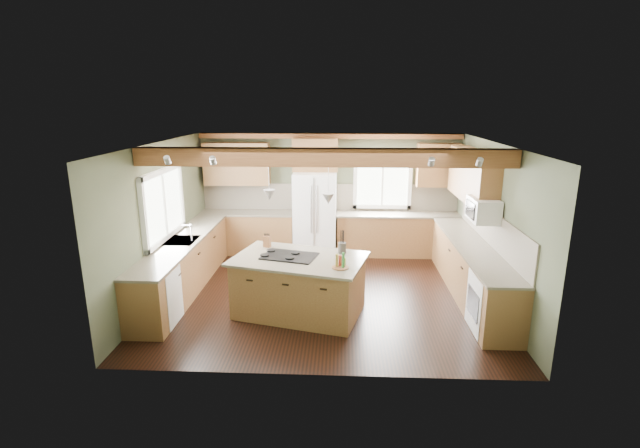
{
  "coord_description": "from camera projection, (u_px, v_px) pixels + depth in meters",
  "views": [
    {
      "loc": [
        0.27,
        -7.52,
        3.28
      ],
      "look_at": [
        -0.1,
        0.3,
        1.18
      ],
      "focal_mm": 26.0,
      "sensor_mm": 36.0,
      "label": 1
    }
  ],
  "objects": [
    {
      "name": "knife_block",
      "position": [
        267.0,
        241.0,
        7.65
      ],
      "size": [
        0.13,
        0.11,
        0.19
      ],
      "primitive_type": "cube",
      "rotation": [
        0.0,
        0.0,
        -0.31
      ],
      "color": "brown",
      "rests_on": "island_top"
    },
    {
      "name": "utensil_crock",
      "position": [
        342.0,
        248.0,
        7.35
      ],
      "size": [
        0.17,
        0.17,
        0.17
      ],
      "primitive_type": "cylinder",
      "rotation": [
        0.0,
        0.0,
        -0.43
      ],
      "color": "#423934",
      "rests_on": "island_top"
    },
    {
      "name": "counter_left",
      "position": [
        182.0,
        241.0,
        8.04
      ],
      "size": [
        0.64,
        3.74,
        0.04
      ],
      "primitive_type": "cube",
      "color": "#474134",
      "rests_on": "base_cab_left"
    },
    {
      "name": "island_top",
      "position": [
        299.0,
        259.0,
        7.15
      ],
      "size": [
        2.25,
        1.73,
        0.04
      ],
      "primitive_type": "cube",
      "rotation": [
        0.0,
        0.0,
        -0.25
      ],
      "color": "#474134",
      "rests_on": "island"
    },
    {
      "name": "oven",
      "position": [
        494.0,
        304.0,
        6.68
      ],
      "size": [
        0.6,
        0.72,
        0.84
      ],
      "primitive_type": "cube",
      "color": "white",
      "rests_on": "floor"
    },
    {
      "name": "window_left",
      "position": [
        163.0,
        205.0,
        7.89
      ],
      "size": [
        0.04,
        1.6,
        1.05
      ],
      "primitive_type": "cube",
      "color": "white",
      "rests_on": "wall_left"
    },
    {
      "name": "window_back",
      "position": [
        382.0,
        182.0,
        10.05
      ],
      "size": [
        1.1,
        0.04,
        1.0
      ],
      "primitive_type": "cube",
      "color": "white",
      "rests_on": "wall_back"
    },
    {
      "name": "base_cab_left",
      "position": [
        184.0,
        266.0,
        8.16
      ],
      "size": [
        0.6,
        3.7,
        0.88
      ],
      "primitive_type": "cube",
      "color": "brown",
      "rests_on": "floor"
    },
    {
      "name": "pendant_right",
      "position": [
        328.0,
        199.0,
        6.77
      ],
      "size": [
        0.18,
        0.18,
        0.16
      ],
      "primitive_type": "cone",
      "rotation": [
        3.14,
        0.0,
        0.0
      ],
      "color": "#B2B2B7",
      "rests_on": "ceiling"
    },
    {
      "name": "bottle_tray",
      "position": [
        340.0,
        261.0,
        6.69
      ],
      "size": [
        0.33,
        0.33,
        0.22
      ],
      "primitive_type": null,
      "rotation": [
        0.0,
        0.0,
        -0.51
      ],
      "color": "brown",
      "rests_on": "island_top"
    },
    {
      "name": "microwave",
      "position": [
        483.0,
        209.0,
        7.54
      ],
      "size": [
        0.4,
        0.7,
        0.38
      ],
      "primitive_type": "cube",
      "color": "white",
      "rests_on": "wall_right"
    },
    {
      "name": "wall_left",
      "position": [
        162.0,
        220.0,
        7.91
      ],
      "size": [
        0.0,
        5.0,
        5.0
      ],
      "primitive_type": "plane",
      "rotation": [
        1.57,
        0.0,
        1.57
      ],
      "color": "#444D36",
      "rests_on": "ground"
    },
    {
      "name": "upper_cab_right",
      "position": [
        472.0,
        176.0,
        8.36
      ],
      "size": [
        0.35,
        2.2,
        0.9
      ],
      "primitive_type": "cube",
      "color": "brown",
      "rests_on": "wall_right"
    },
    {
      "name": "base_cab_back_right",
      "position": [
        397.0,
        235.0,
        10.05
      ],
      "size": [
        2.62,
        0.6,
        0.88
      ],
      "primitive_type": "cube",
      "color": "brown",
      "rests_on": "floor"
    },
    {
      "name": "upper_cab_back_corner",
      "position": [
        438.0,
        165.0,
        9.74
      ],
      "size": [
        0.9,
        0.35,
        0.9
      ],
      "primitive_type": "cube",
      "color": "brown",
      "rests_on": "wall_back"
    },
    {
      "name": "soffit_trim",
      "position": [
        330.0,
        136.0,
        9.77
      ],
      "size": [
        5.55,
        0.2,
        0.1
      ],
      "primitive_type": "cube",
      "color": "brown",
      "rests_on": "ceiling"
    },
    {
      "name": "base_cab_back_left",
      "position": [
        248.0,
        233.0,
        10.2
      ],
      "size": [
        2.02,
        0.6,
        0.88
      ],
      "primitive_type": "cube",
      "color": "brown",
      "rests_on": "floor"
    },
    {
      "name": "floor",
      "position": [
        325.0,
        293.0,
        8.11
      ],
      "size": [
        5.6,
        5.6,
        0.0
      ],
      "primitive_type": "plane",
      "color": "black",
      "rests_on": "ground"
    },
    {
      "name": "ceiling",
      "position": [
        326.0,
        143.0,
        7.44
      ],
      "size": [
        5.6,
        5.6,
        0.0
      ],
      "primitive_type": "plane",
      "rotation": [
        3.14,
        0.0,
        0.0
      ],
      "color": "silver",
      "rests_on": "wall_back"
    },
    {
      "name": "base_cab_right",
      "position": [
        471.0,
        271.0,
        7.93
      ],
      "size": [
        0.6,
        3.7,
        0.88
      ],
      "primitive_type": "cube",
      "color": "brown",
      "rests_on": "floor"
    },
    {
      "name": "dishwasher",
      "position": [
        156.0,
        297.0,
        6.91
      ],
      "size": [
        0.6,
        0.6,
        0.84
      ],
      "primitive_type": "cube",
      "color": "white",
      "rests_on": "floor"
    },
    {
      "name": "refrigerator",
      "position": [
        315.0,
        214.0,
        9.94
      ],
      "size": [
        0.9,
        0.74,
        1.8
      ],
      "primitive_type": "cube",
      "color": "white",
      "rests_on": "floor"
    },
    {
      "name": "backsplash_back",
      "position": [
        329.0,
        197.0,
        10.2
      ],
      "size": [
        5.58,
        0.03,
        0.58
      ],
      "primitive_type": "cube",
      "color": "brown",
      "rests_on": "wall_back"
    },
    {
      "name": "upper_cab_back_left",
      "position": [
        237.0,
        164.0,
        9.94
      ],
      "size": [
        1.4,
        0.35,
        0.9
      ],
      "primitive_type": "cube",
      "color": "brown",
      "rests_on": "wall_back"
    },
    {
      "name": "upper_cab_over_fridge",
      "position": [
        315.0,
        155.0,
        9.81
      ],
      "size": [
        0.96,
        0.35,
        0.7
      ],
      "primitive_type": "cube",
      "color": "brown",
      "rests_on": "wall_back"
    },
    {
      "name": "counter_right",
      "position": [
        473.0,
        245.0,
        7.81
      ],
      "size": [
        0.64,
        3.74,
        0.04
      ],
      "primitive_type": "cube",
      "color": "#474134",
      "rests_on": "base_cab_right"
    },
    {
      "name": "sink",
      "position": [
        182.0,
        241.0,
        8.04
      ],
      "size": [
        0.5,
        0.65,
        0.03
      ],
      "primitive_type": "cube",
      "color": "#262628",
      "rests_on": "counter_left"
    },
    {
      "name": "cooktop",
      "position": [
        289.0,
        256.0,
        7.19
      ],
      "size": [
        0.92,
        0.73,
        0.02
      ],
      "primitive_type": "cube",
      "rotation": [
        0.0,
        0.0,
        -0.25
      ],
      "color": "black",
      "rests_on": "island_top"
    },
    {
      "name": "counter_back_right",
      "position": [
        398.0,
        214.0,
        9.93
      ],
      "size": [
        2.66,
        0.64,
        0.04
      ],
      "primitive_type": "cube",
      "color": "#474134",
      "rests_on": "base_cab_back_right"
    },
    {
      "name": "backsplash_right",
      "position": [
        492.0,
        228.0,
        7.72
      ],
      "size": [
        0.03,
        3.7,
        0.58
      ],
      "primitive_type": "cube",
      "color": "brown",
      "rests_on": "wall_right"
    },
    {
      "name": "faucet",
      "position": [
        191.0,
        233.0,
        8.0
      ],
      "size": [
        0.02,
        0.02,
        0.28
      ],
      "primitive_type": "cylinder",
      "color": "#B2B2B7",
      "rests_on": "sink"
    },
    {
      "name": "counter_back_left",
      "position": [
        247.0,
        213.0,
        10.09
      ],
      "size": [
        2.06,
        0.64,
        0.04
      ],
      "primitive_type": "cube",
      "color": "#474134",
      "rests_on": "base_cab_back_left"
    },
    {
      "name": "island",
      "position": [
        299.0,
        287.0,
        7.27
      ],
      "size": [
        2.1,
        1.58,
        0.88
      ],
      "primitive_type": "cube",
      "rotation": [
        0.0,
        0.0,
        -0.25
      ],
      "color": "brown",
      "rests_on": "floor"
    },
    {
      "name": "ceiling_beam",
      "position": [
        324.0,
        157.0,
        6.73
      ],
      "size": [
        5.55,
        0.26,
        0.26
      ],
      "primitive_type": "cube",
      "color": "brown",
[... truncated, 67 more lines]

